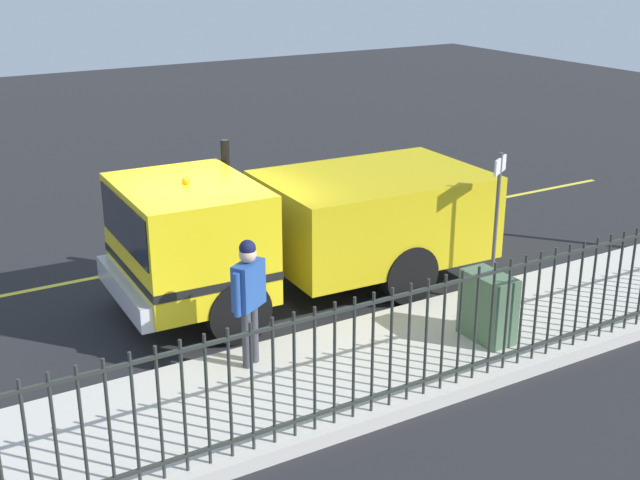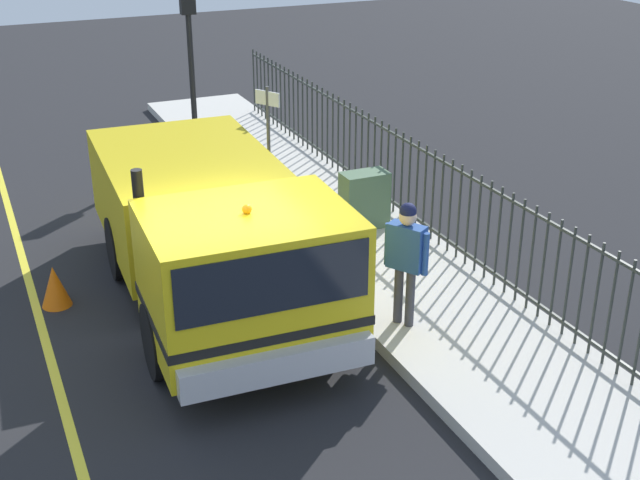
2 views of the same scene
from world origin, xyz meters
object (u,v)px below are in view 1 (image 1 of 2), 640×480
(work_truck, at_px, (288,225))
(street_sign, at_px, (497,206))
(worker_standing, at_px, (249,290))
(traffic_cone, at_px, (285,231))
(utility_cabinet, at_px, (488,307))

(work_truck, height_order, street_sign, street_sign)
(worker_standing, distance_m, street_sign, 4.39)
(traffic_cone, bearing_deg, work_truck, -26.87)
(worker_standing, distance_m, utility_cabinet, 3.38)
(worker_standing, relative_size, traffic_cone, 2.84)
(traffic_cone, distance_m, street_sign, 4.43)
(worker_standing, distance_m, traffic_cone, 5.06)
(work_truck, height_order, traffic_cone, work_truck)
(utility_cabinet, xyz_separation_m, street_sign, (-1.24, 1.20, 0.94))
(work_truck, height_order, worker_standing, work_truck)
(traffic_cone, relative_size, street_sign, 0.27)
(work_truck, xyz_separation_m, street_sign, (1.82, 2.69, 0.37))
(worker_standing, bearing_deg, utility_cabinet, -49.53)
(utility_cabinet, bearing_deg, traffic_cone, -175.26)
(worker_standing, height_order, utility_cabinet, worker_standing)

